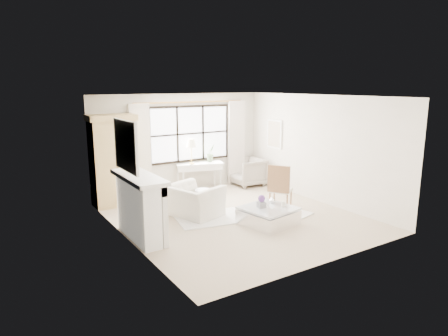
{
  "coord_description": "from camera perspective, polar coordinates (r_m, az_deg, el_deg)",
  "views": [
    {
      "loc": [
        -4.84,
        -7.08,
        2.96
      ],
      "look_at": [
        -0.2,
        0.2,
        1.13
      ],
      "focal_mm": 32.0,
      "sensor_mm": 36.0,
      "label": 1
    }
  ],
  "objects": [
    {
      "name": "art_frame",
      "position": [
        11.52,
        7.22,
        4.84
      ],
      "size": [
        0.04,
        0.62,
        0.82
      ],
      "primitive_type": "cube",
      "color": "white",
      "rests_on": "wall_right"
    },
    {
      "name": "window_pane",
      "position": [
        11.16,
        -4.85,
        4.92
      ],
      "size": [
        2.4,
        0.02,
        1.5
      ],
      "primitive_type": "cube",
      "color": "white",
      "rests_on": "wall_back"
    },
    {
      "name": "curtain_right",
      "position": [
        11.91,
        1.77,
        3.63
      ],
      "size": [
        0.55,
        0.1,
        2.47
      ],
      "primitive_type": "cube",
      "color": "beige",
      "rests_on": "ground"
    },
    {
      "name": "armoire",
      "position": [
        10.08,
        -15.52,
        1.12
      ],
      "size": [
        1.15,
        0.75,
        2.24
      ],
      "rotation": [
        0.0,
        0.0,
        -0.04
      ],
      "color": "tan",
      "rests_on": "floor"
    },
    {
      "name": "curtain_left",
      "position": [
        10.53,
        -11.85,
        2.28
      ],
      "size": [
        0.55,
        0.1,
        2.47
      ],
      "primitive_type": "cube",
      "color": "beige",
      "rests_on": "ground"
    },
    {
      "name": "curtain_rod",
      "position": [
        11.04,
        -4.78,
        9.38
      ],
      "size": [
        3.3,
        0.04,
        0.04
      ],
      "primitive_type": "cylinder",
      "rotation": [
        0.0,
        1.57,
        0.0
      ],
      "color": "#B5823F",
      "rests_on": "wall_back"
    },
    {
      "name": "console_lamp",
      "position": [
        10.88,
        -4.7,
        3.45
      ],
      "size": [
        0.28,
        0.28,
        0.69
      ],
      "color": "gold",
      "rests_on": "console_table"
    },
    {
      "name": "orchid_plant",
      "position": [
        11.27,
        -1.93,
        2.15
      ],
      "size": [
        0.3,
        0.25,
        0.48
      ],
      "primitive_type": "imported",
      "rotation": [
        0.0,
        0.0,
        0.17
      ],
      "color": "#5D7951",
      "rests_on": "console_table"
    },
    {
      "name": "wall_right",
      "position": [
        10.33,
        13.35,
        2.67
      ],
      "size": [
        0.0,
        5.5,
        5.5
      ],
      "primitive_type": "plane",
      "rotation": [
        1.57,
        0.0,
        -1.57
      ],
      "color": "silver",
      "rests_on": "ground"
    },
    {
      "name": "console_table",
      "position": [
        11.2,
        -3.5,
        -1.27
      ],
      "size": [
        1.38,
        0.83,
        0.8
      ],
      "rotation": [
        0.0,
        0.0,
        -0.32
      ],
      "color": "white",
      "rests_on": "floor"
    },
    {
      "name": "mirror_glass",
      "position": [
        7.56,
        -13.65,
        3.11
      ],
      "size": [
        0.02,
        1.0,
        0.8
      ],
      "primitive_type": "cube",
      "color": "#B5BAC1",
      "rests_on": "wall_left"
    },
    {
      "name": "ceiling",
      "position": [
        8.58,
        1.86,
        10.22
      ],
      "size": [
        5.5,
        5.5,
        0.0
      ],
      "primitive_type": "plane",
      "rotation": [
        3.14,
        0.0,
        0.0
      ],
      "color": "white",
      "rests_on": "ground"
    },
    {
      "name": "planter_flowers",
      "position": [
        8.5,
        5.39,
        -4.35
      ],
      "size": [
        0.15,
        0.15,
        0.15
      ],
      "primitive_type": "sphere",
      "color": "#5B317B",
      "rests_on": "planter_box"
    },
    {
      "name": "art_canvas",
      "position": [
        11.5,
        7.15,
        4.83
      ],
      "size": [
        0.01,
        0.52,
        0.72
      ],
      "primitive_type": "cube",
      "color": "beige",
      "rests_on": "wall_right"
    },
    {
      "name": "wall_back",
      "position": [
        11.08,
        -6.25,
        3.54
      ],
      "size": [
        5.0,
        0.0,
        5.0
      ],
      "primitive_type": "plane",
      "rotation": [
        1.57,
        0.0,
        0.0
      ],
      "color": "beige",
      "rests_on": "ground"
    },
    {
      "name": "window_frame",
      "position": [
        11.15,
        -4.83,
        4.92
      ],
      "size": [
        2.5,
        0.04,
        1.5
      ],
      "primitive_type": null,
      "color": "black",
      "rests_on": "wall_back"
    },
    {
      "name": "side_table",
      "position": [
        9.49,
        -3.0,
        -4.13
      ],
      "size": [
        0.4,
        0.4,
        0.51
      ],
      "color": "silver",
      "rests_on": "floor"
    },
    {
      "name": "mantel_lamp",
      "position": [
        8.0,
        -13.31,
        2.25
      ],
      "size": [
        0.22,
        0.22,
        0.51
      ],
      "color": "black",
      "rests_on": "fireplace"
    },
    {
      "name": "pillar_candle",
      "position": [
        8.66,
        8.48,
        -5.08
      ],
      "size": [
        0.08,
        0.08,
        0.12
      ],
      "primitive_type": "cylinder",
      "color": "silver",
      "rests_on": "coffee_table"
    },
    {
      "name": "french_chair",
      "position": [
        9.69,
        8.05,
        -4.02
      ],
      "size": [
        0.67,
        0.67,
        1.08
      ],
      "rotation": [
        0.0,
        0.0,
        2.18
      ],
      "color": "#91633D",
      "rests_on": "floor"
    },
    {
      "name": "club_armchair",
      "position": [
        9.07,
        -4.26,
        -4.71
      ],
      "size": [
        1.27,
        1.36,
        0.73
      ],
      "primitive_type": "imported",
      "rotation": [
        0.0,
        0.0,
        1.88
      ],
      "color": "silver",
      "rests_on": "floor"
    },
    {
      "name": "coffee_table",
      "position": [
        8.65,
        6.33,
        -6.85
      ],
      "size": [
        1.15,
        1.15,
        0.38
      ],
      "rotation": [
        0.0,
        0.0,
        0.16
      ],
      "color": "white",
      "rests_on": "floor"
    },
    {
      "name": "planter_box",
      "position": [
        8.54,
        5.37,
        -5.24
      ],
      "size": [
        0.19,
        0.19,
        0.12
      ],
      "primitive_type": "cube",
      "rotation": [
        0.0,
        0.0,
        -0.2
      ],
      "color": "gray",
      "rests_on": "coffee_table"
    },
    {
      "name": "wall_front",
      "position": [
        6.69,
        15.2,
        -2.37
      ],
      "size": [
        5.0,
        0.0,
        5.0
      ],
      "primitive_type": "plane",
      "rotation": [
        -1.57,
        0.0,
        0.0
      ],
      "color": "silver",
      "rests_on": "ground"
    },
    {
      "name": "coffee_vase",
      "position": [
        8.87,
        6.93,
        -4.55
      ],
      "size": [
        0.17,
        0.17,
        0.15
      ],
      "primitive_type": "imported",
      "rotation": [
        0.0,
        0.0,
        0.21
      ],
      "color": "silver",
      "rests_on": "coffee_table"
    },
    {
      "name": "wall_left",
      "position": [
        7.63,
        -13.9,
        -0.57
      ],
      "size": [
        0.0,
        5.5,
        5.5
      ],
      "primitive_type": "plane",
      "rotation": [
        1.57,
        0.0,
        1.57
      ],
      "color": "beige",
      "rests_on": "ground"
    },
    {
      "name": "floor",
      "position": [
        9.08,
        1.75,
        -7.07
      ],
      "size": [
        5.5,
        5.5,
        0.0
      ],
      "primitive_type": "plane",
      "color": "#C7B094",
      "rests_on": "ground"
    },
    {
      "name": "rug_right",
      "position": [
        9.22,
        7.38,
        -6.77
      ],
      "size": [
        1.72,
        1.45,
        0.03
      ],
      "primitive_type": "cube",
      "rotation": [
        0.0,
        0.0,
        0.25
      ],
      "color": "white",
      "rests_on": "floor"
    },
    {
      "name": "mirror_frame",
      "position": [
        7.55,
        -13.87,
        3.09
      ],
      "size": [
        0.05,
        1.15,
        0.95
      ],
      "primitive_type": "cube",
      "color": "silver",
      "rests_on": "wall_left"
    },
    {
      "name": "fireplace",
      "position": [
        7.88,
        -12.08,
        -5.37
      ],
      "size": [
        0.58,
        1.66,
        1.26
      ],
      "color": "white",
      "rests_on": "ground"
    },
    {
      "name": "wingback_chair",
      "position": [
        11.82,
        3.41,
        -0.56
      ],
      "size": [
        0.94,
        0.91,
        0.8
      ],
      "primitive_type": "imported",
      "rotation": [
        0.0,
        0.0,
        -1.64
      ],
      "color": "#A19688",
      "rests_on": "floor"
    },
    {
      "name": "rug_left",
      "position": [
        9.0,
        -1.84,
        -7.15
      ],
      "size": [
        1.71,
        1.36,
        0.03
      ],
      "primitive_type": "cube",
      "rotation": [
        0.0,
        0.0,
        -0.2
      ],
      "color": "white",
      "rests_on": "floor"
    }
  ]
}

